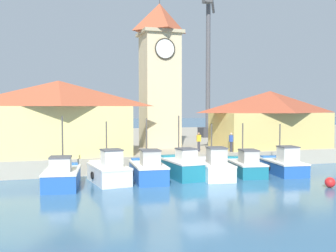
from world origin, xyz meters
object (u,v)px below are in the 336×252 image
Objects in this scene: mooring_buoy at (330,182)px; port_crane_near at (208,74)px; fishing_boat_mid_right at (245,166)px; fishing_boat_left_inner at (148,170)px; warehouse_right at (270,118)px; fishing_boat_center at (214,167)px; fishing_boat_right_inner at (283,164)px; fishing_boat_far_left at (62,176)px; dock_worker_near_tower at (231,142)px; warehouse_left at (59,117)px; fishing_boat_left_outer at (109,171)px; clock_tower at (160,72)px; dock_worker_along_quay at (199,142)px; fishing_boat_mid_left at (182,167)px.

port_crane_near is at bearing 83.55° from mooring_buoy.
port_crane_near is at bearing 74.05° from fishing_boat_mid_right.
fishing_boat_left_inner is 0.44× the size of warehouse_right.
fishing_boat_mid_right is 0.44× the size of warehouse_right.
fishing_boat_right_inner is at bearing -0.36° from fishing_boat_center.
fishing_boat_left_inner is 0.98× the size of fishing_boat_right_inner.
fishing_boat_far_left is 0.98× the size of fishing_boat_mid_right.
fishing_boat_far_left is 2.87× the size of dock_worker_near_tower.
fishing_boat_mid_right is 14.99m from warehouse_left.
fishing_boat_left_outer is at bearing -64.45° from warehouse_left.
warehouse_right is 16.35× the size of mooring_buoy.
fishing_boat_left_inner is at bearing -111.04° from clock_tower.
fishing_boat_far_left is 0.22× the size of port_crane_near.
fishing_boat_left_outer is 0.92× the size of fishing_boat_mid_right.
fishing_boat_right_inner reaches higher than dock_worker_along_quay.
fishing_boat_mid_right reaches higher than fishing_boat_right_inner.
port_crane_near is at bearing 47.63° from clock_tower.
fishing_boat_far_left is at bearing -162.49° from dock_worker_near_tower.
dock_worker_along_quay is at bearing 25.70° from fishing_boat_far_left.
warehouse_right reaches higher than dock_worker_near_tower.
warehouse_right is (13.64, 6.46, 3.24)m from fishing_boat_left_inner.
warehouse_left is (-16.17, 6.63, 3.59)m from fishing_boat_right_inner.
clock_tower is at bearing 124.44° from fishing_boat_right_inner.
fishing_boat_mid_left is 12.90m from warehouse_right.
clock_tower is (3.71, 9.65, 7.61)m from fishing_boat_left_inner.
fishing_boat_mid_left reaches higher than fishing_boat_left_outer.
fishing_boat_mid_left is 7.06× the size of mooring_buoy.
dock_worker_near_tower is (4.66, -5.62, -6.25)m from clock_tower.
fishing_boat_far_left is 15.80m from clock_tower.
fishing_boat_left_inner is 11.81m from mooring_buoy.
fishing_boat_far_left is at bearing -173.54° from fishing_boat_mid_left.
fishing_boat_far_left reaches higher than mooring_buoy.
mooring_buoy is at bearing -43.99° from fishing_boat_center.
fishing_boat_left_inner is 2.88× the size of dock_worker_along_quay.
fishing_boat_mid_left reaches higher than dock_worker_along_quay.
mooring_buoy is (6.64, -15.32, -8.06)m from clock_tower.
clock_tower is at bearing 113.43° from mooring_buoy.
fishing_boat_left_outer is at bearing -123.95° from clock_tower.
clock_tower is at bearing 129.69° from dock_worker_near_tower.
port_crane_near reaches higher than fishing_boat_left_outer.
fishing_boat_mid_left is 0.41× the size of warehouse_left.
fishing_boat_mid_left is 2.85× the size of dock_worker_near_tower.
fishing_boat_right_inner is 22.33m from port_crane_near.
fishing_boat_center is at bearing -3.47° from fishing_boat_left_outer.
fishing_boat_far_left is at bearing -175.74° from fishing_boat_left_inner.
warehouse_left is at bearing 115.55° from fishing_boat_left_outer.
fishing_boat_mid_left reaches higher than fishing_boat_center.
fishing_boat_center reaches higher than mooring_buoy.
warehouse_left is at bearing 154.89° from fishing_boat_mid_right.
fishing_boat_right_inner is 5.36m from mooring_buoy.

